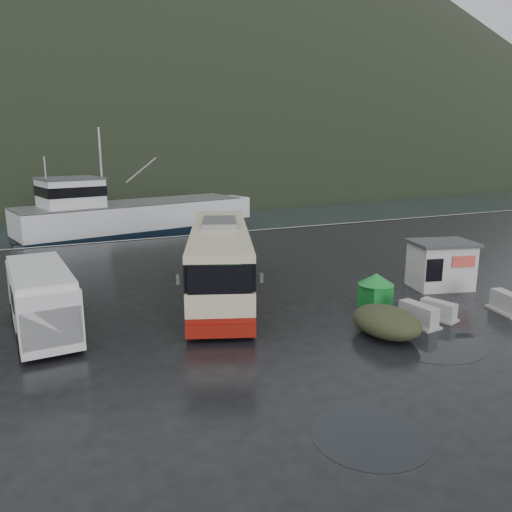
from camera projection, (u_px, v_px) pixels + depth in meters
name	position (u px, v px, depth m)	size (l,w,h in m)	color
ground	(235.00, 326.00, 19.80)	(160.00, 160.00, 0.00)	black
harbor_water	(58.00, 174.00, 117.37)	(300.00, 180.00, 0.02)	black
quay_edge	(135.00, 240.00, 37.54)	(160.00, 0.60, 1.50)	#999993
headland	(62.00, 158.00, 245.61)	(780.00, 540.00, 570.00)	black
coach_bus	(220.00, 294.00, 24.12)	(3.08, 12.33, 3.49)	beige
white_van	(45.00, 332.00, 19.19)	(2.13, 6.19, 2.59)	silver
waste_bin_left	(227.00, 328.00, 19.61)	(1.04, 1.04, 1.44)	#167E2C
waste_bin_right	(375.00, 308.00, 22.04)	(1.13, 1.13, 1.58)	#167E2C
dome_tent	(386.00, 336.00, 18.79)	(2.07, 2.90, 1.14)	#31341F
ticket_kiosk	(439.00, 287.00, 25.17)	(3.03, 2.30, 2.37)	beige
jersey_barrier_a	(418.00, 325.00, 19.96)	(0.87, 1.74, 0.87)	#999993
jersey_barrier_b	(438.00, 319.00, 20.66)	(0.76, 1.52, 0.76)	#999993
jersey_barrier_c	(506.00, 312.00, 21.44)	(0.87, 1.74, 0.87)	#999993
fishing_trawler	(134.00, 222.00, 46.37)	(24.44, 5.37, 9.78)	silver
puddles	(413.00, 369.00, 16.08)	(9.13, 7.39, 0.01)	black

